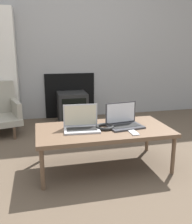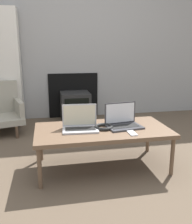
{
  "view_description": "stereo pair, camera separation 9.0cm",
  "coord_description": "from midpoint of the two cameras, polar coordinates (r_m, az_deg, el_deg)",
  "views": [
    {
      "loc": [
        -0.58,
        -1.9,
        1.11
      ],
      "look_at": [
        0.0,
        0.52,
        0.47
      ],
      "focal_mm": 40.0,
      "sensor_mm": 36.0,
      "label": 1
    },
    {
      "loc": [
        -0.49,
        -1.92,
        1.11
      ],
      "look_at": [
        0.0,
        0.52,
        0.47
      ],
      "focal_mm": 40.0,
      "sensor_mm": 36.0,
      "label": 2
    }
  ],
  "objects": [
    {
      "name": "laptop_left",
      "position": [
        2.28,
        -4.53,
        -2.78
      ],
      "size": [
        0.33,
        0.23,
        0.22
      ],
      "rotation": [
        0.0,
        0.0,
        -0.07
      ],
      "color": "#B2B2B7",
      "rests_on": "table"
    },
    {
      "name": "phone",
      "position": [
        2.21,
        7.4,
        -4.67
      ],
      "size": [
        0.06,
        0.15,
        0.01
      ],
      "color": "silver",
      "rests_on": "table"
    },
    {
      "name": "tv",
      "position": [
        3.9,
        -6.12,
        1.21
      ],
      "size": [
        0.44,
        0.45,
        0.45
      ],
      "color": "black",
      "rests_on": "ground_plane"
    },
    {
      "name": "laptop_right",
      "position": [
        2.37,
        5.25,
        -2.1
      ],
      "size": [
        0.35,
        0.26,
        0.22
      ],
      "rotation": [
        0.0,
        0.0,
        0.15
      ],
      "color": "#38383D",
      "rests_on": "table"
    },
    {
      "name": "wall_back",
      "position": [
        4.08,
        -6.17,
        16.82
      ],
      "size": [
        7.0,
        0.08,
        2.6
      ],
      "color": "#999999",
      "rests_on": "ground_plane"
    },
    {
      "name": "ground_plane",
      "position": [
        2.27,
        1.96,
        -14.78
      ],
      "size": [
        14.0,
        14.0,
        0.0
      ],
      "primitive_type": "plane",
      "color": "brown"
    },
    {
      "name": "headphones",
      "position": [
        2.31,
        0.93,
        -3.41
      ],
      "size": [
        0.18,
        0.18,
        0.03
      ],
      "color": "black",
      "rests_on": "table"
    },
    {
      "name": "table",
      "position": [
        2.32,
        0.61,
        -4.48
      ],
      "size": [
        1.23,
        0.63,
        0.39
      ],
      "color": "brown",
      "rests_on": "ground_plane"
    }
  ]
}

